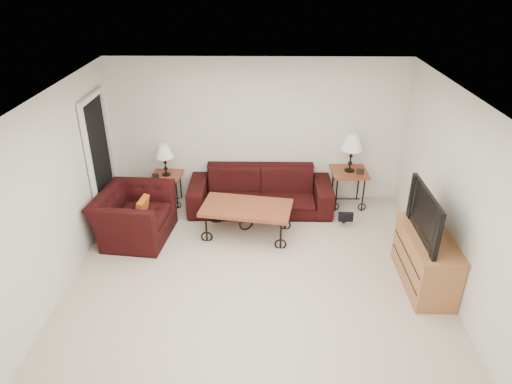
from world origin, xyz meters
TOP-DOWN VIEW (x-y plane):
  - ground at (0.00, 0.00)m, footprint 5.00×5.00m
  - wall_back at (0.00, 2.50)m, footprint 5.00×0.02m
  - wall_front at (0.00, -2.50)m, footprint 5.00×0.02m
  - wall_left at (-2.50, 0.00)m, footprint 0.02×5.00m
  - wall_right at (2.50, 0.00)m, footprint 0.02×5.00m
  - ceiling at (0.00, 0.00)m, footprint 5.00×5.00m
  - doorway at (-2.47, 1.65)m, footprint 0.08×0.94m
  - sofa at (0.05, 2.02)m, footprint 2.42×0.95m
  - side_table_left at (-1.57, 2.20)m, footprint 0.53×0.53m
  - side_table_right at (1.57, 2.20)m, footprint 0.61×0.61m
  - lamp_left at (-1.57, 2.20)m, footprint 0.33×0.33m
  - lamp_right at (1.57, 2.20)m, footprint 0.38×0.38m
  - photo_frame_left at (-1.72, 2.05)m, footprint 0.11×0.03m
  - photo_frame_right at (1.72, 2.05)m, footprint 0.13×0.04m
  - coffee_table at (-0.15, 1.18)m, footprint 1.46×0.95m
  - armchair at (-1.88, 1.10)m, footprint 1.15×1.28m
  - throw_pillow at (-1.73, 1.05)m, footprint 0.13×0.35m
  - tv_stand at (2.23, 0.01)m, footprint 0.51×1.23m
  - television at (2.21, 0.01)m, footprint 0.14×1.10m
  - backpack at (1.43, 1.55)m, footprint 0.44×0.40m

SIDE VIEW (x-z plane):
  - ground at x=0.00m, z-range 0.00..0.00m
  - backpack at x=1.43m, z-range 0.00..0.47m
  - coffee_table at x=-0.15m, z-range 0.00..0.51m
  - side_table_left at x=-1.57m, z-range 0.00..0.55m
  - side_table_right at x=1.57m, z-range 0.00..0.65m
  - sofa at x=0.05m, z-range 0.00..0.71m
  - tv_stand at x=2.23m, z-range 0.00..0.74m
  - armchair at x=-1.88m, z-range 0.00..0.76m
  - throw_pillow at x=-1.73m, z-range 0.35..0.69m
  - photo_frame_left at x=-1.72m, z-range 0.55..0.64m
  - photo_frame_right at x=1.72m, z-range 0.65..0.76m
  - lamp_left at x=-1.57m, z-range 0.55..1.11m
  - lamp_right at x=1.57m, z-range 0.65..1.30m
  - doorway at x=-2.47m, z-range 0.00..2.04m
  - television at x=2.21m, z-range 0.74..1.37m
  - wall_back at x=0.00m, z-range 0.00..2.50m
  - wall_front at x=0.00m, z-range 0.00..2.50m
  - wall_left at x=-2.50m, z-range 0.00..2.50m
  - wall_right at x=2.50m, z-range 0.00..2.50m
  - ceiling at x=0.00m, z-range 2.50..2.50m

